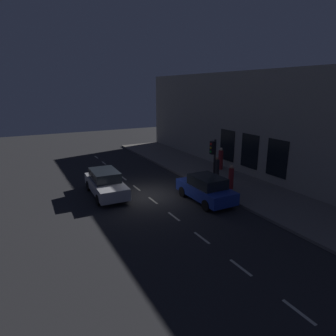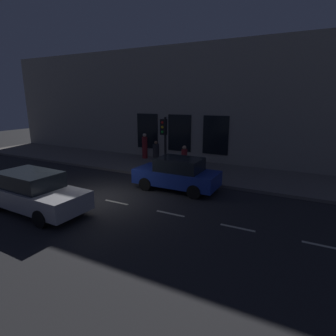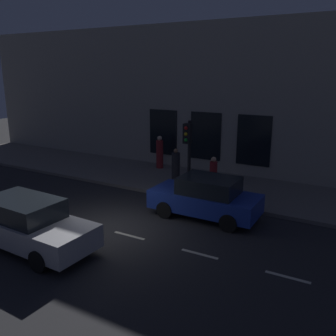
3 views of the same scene
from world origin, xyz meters
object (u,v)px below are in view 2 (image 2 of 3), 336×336
at_px(parked_car_1, 177,174).
at_px(pedestrian_0, 184,160).
at_px(traffic_light, 164,136).
at_px(pedestrian_1, 145,147).
at_px(parked_car_0, 33,192).
at_px(pedestrian_2, 156,155).

xyz_separation_m(parked_car_1, pedestrian_0, (2.53, 0.76, 0.10)).
xyz_separation_m(traffic_light, pedestrian_0, (0.90, -0.82, -1.48)).
xyz_separation_m(traffic_light, parked_car_1, (-1.63, -1.58, -1.58)).
relative_size(pedestrian_0, pedestrian_1, 0.89).
distance_m(traffic_light, parked_car_0, 7.15).
xyz_separation_m(pedestrian_0, pedestrian_2, (0.40, 2.10, 0.02)).
height_order(traffic_light, parked_car_0, traffic_light).
height_order(traffic_light, pedestrian_2, traffic_light).
height_order(traffic_light, pedestrian_0, traffic_light).
xyz_separation_m(traffic_light, parked_car_0, (-6.60, 2.27, -1.58)).
bearing_deg(parked_car_0, pedestrian_2, 174.97).
height_order(pedestrian_0, pedestrian_1, pedestrian_1).
distance_m(traffic_light, pedestrian_0, 1.92).
distance_m(parked_car_0, pedestrian_1, 9.95).
bearing_deg(pedestrian_0, pedestrian_2, 26.76).
distance_m(traffic_light, pedestrian_1, 4.91).
bearing_deg(pedestrian_2, parked_car_1, -43.06).
relative_size(parked_car_1, pedestrian_2, 2.44).
relative_size(parked_car_0, pedestrian_1, 2.59).
height_order(parked_car_0, pedestrian_2, pedestrian_2).
height_order(pedestrian_0, pedestrian_2, pedestrian_2).
height_order(parked_car_1, pedestrian_1, pedestrian_1).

